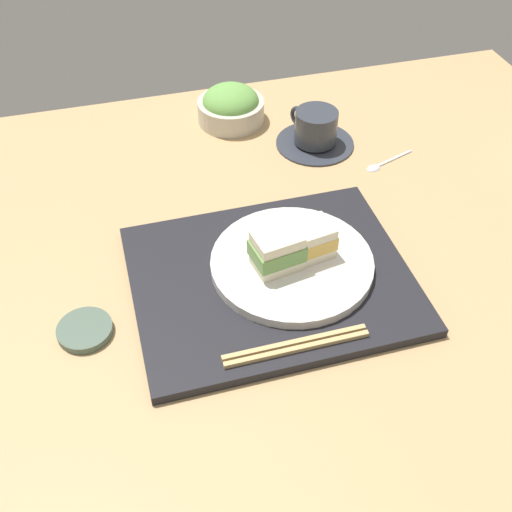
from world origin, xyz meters
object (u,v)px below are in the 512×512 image
at_px(coffee_cup, 315,131).
at_px(teaspoon, 380,164).
at_px(salad_bowl, 231,106).
at_px(small_sauce_dish, 85,330).
at_px(sandwich_far, 309,241).
at_px(sandwich_near, 276,251).
at_px(sandwich_plate, 292,263).
at_px(chopsticks_pair, 296,346).

height_order(coffee_cup, teaspoon, coffee_cup).
xyz_separation_m(salad_bowl, small_sauce_dish, (-0.32, -0.47, -0.03)).
distance_m(sandwich_far, salad_bowl, 0.43).
xyz_separation_m(sandwich_near, sandwich_far, (0.05, 0.01, -0.00)).
distance_m(sandwich_plate, sandwich_near, 0.05).
relative_size(sandwich_far, coffee_cup, 0.52).
bearing_deg(sandwich_plate, salad_bowl, 87.93).
height_order(sandwich_near, small_sauce_dish, sandwich_near).
bearing_deg(sandwich_far, chopsticks_pair, -114.17).
distance_m(sandwich_plate, teaspoon, 0.32).
distance_m(sandwich_near, salad_bowl, 0.44).
relative_size(sandwich_near, teaspoon, 0.74).
distance_m(sandwich_plate, chopsticks_pair, 0.15).
xyz_separation_m(chopsticks_pair, teaspoon, (0.28, 0.36, -0.02)).
bearing_deg(chopsticks_pair, sandwich_near, 84.27).
bearing_deg(chopsticks_pair, sandwich_far, 65.83).
xyz_separation_m(sandwich_plate, salad_bowl, (0.02, 0.44, 0.01)).
bearing_deg(sandwich_far, sandwich_near, -168.17).
relative_size(sandwich_near, salad_bowl, 0.60).
xyz_separation_m(salad_bowl, chopsticks_pair, (-0.06, -0.58, -0.01)).
relative_size(chopsticks_pair, small_sauce_dish, 2.61).
xyz_separation_m(sandwich_far, teaspoon, (0.21, 0.21, -0.05)).
bearing_deg(small_sauce_dish, sandwich_far, 6.37).
bearing_deg(small_sauce_dish, sandwich_near, 5.31).
height_order(salad_bowl, chopsticks_pair, salad_bowl).
relative_size(chopsticks_pair, coffee_cup, 1.35).
relative_size(sandwich_far, chopsticks_pair, 0.39).
xyz_separation_m(coffee_cup, teaspoon, (0.09, -0.10, -0.03)).
relative_size(sandwich_near, chopsticks_pair, 0.40).
bearing_deg(small_sauce_dish, coffee_cup, 37.45).
height_order(sandwich_plate, sandwich_near, sandwich_near).
bearing_deg(sandwich_far, salad_bowl, 91.44).
relative_size(sandwich_plate, salad_bowl, 1.84).
relative_size(chopsticks_pair, teaspoon, 1.87).
xyz_separation_m(salad_bowl, teaspoon, (0.22, -0.22, -0.03)).
distance_m(sandwich_near, small_sauce_dish, 0.28).
bearing_deg(salad_bowl, coffee_cup, -42.71).
bearing_deg(chopsticks_pair, teaspoon, 52.35).
relative_size(sandwich_plate, sandwich_far, 3.12).
distance_m(sandwich_far, chopsticks_pair, 0.17).
height_order(coffee_cup, small_sauce_dish, coffee_cup).
bearing_deg(sandwich_far, teaspoon, 45.06).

